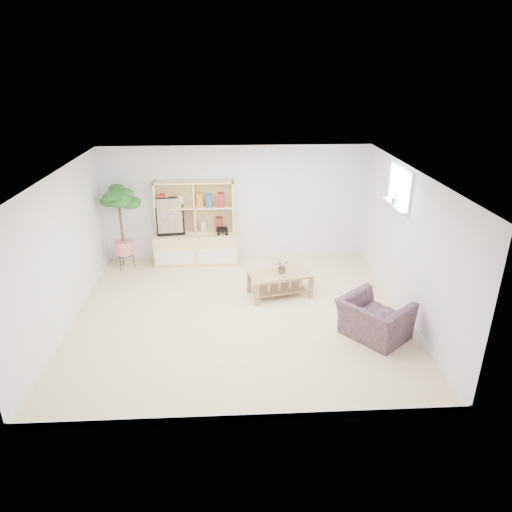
{
  "coord_description": "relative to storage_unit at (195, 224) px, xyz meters",
  "views": [
    {
      "loc": [
        -0.08,
        -6.7,
        3.91
      ],
      "look_at": [
        0.29,
        0.24,
        0.96
      ],
      "focal_mm": 32.0,
      "sensor_mm": 36.0,
      "label": 1
    }
  ],
  "objects": [
    {
      "name": "sill_plant",
      "position": [
        3.52,
        -1.61,
        0.94
      ],
      "size": [
        0.12,
        0.1,
        0.21
      ],
      "primitive_type": "imported",
      "rotation": [
        0.0,
        0.0,
        -0.07
      ],
      "color": "#144F16",
      "rests_on": "window_sill"
    },
    {
      "name": "coffee_table",
      "position": [
        1.59,
        -1.58,
        -0.64
      ],
      "size": [
        1.18,
        0.82,
        0.44
      ],
      "primitive_type": null,
      "rotation": [
        0.0,
        0.0,
        0.23
      ],
      "color": "olive",
      "rests_on": "floor"
    },
    {
      "name": "window",
      "position": [
        3.58,
        -1.64,
        1.14
      ],
      "size": [
        0.1,
        0.98,
        0.68
      ],
      "primitive_type": null,
      "color": "silver",
      "rests_on": "walls"
    },
    {
      "name": "walls",
      "position": [
        0.85,
        -2.24,
        0.34
      ],
      "size": [
        5.51,
        5.01,
        2.4
      ],
      "color": "white",
      "rests_on": "floor"
    },
    {
      "name": "toy_truck",
      "position": [
        0.55,
        -0.08,
        -0.13
      ],
      "size": [
        0.33,
        0.23,
        0.17
      ],
      "primitive_type": null,
      "rotation": [
        0.0,
        0.0,
        0.05
      ],
      "color": "black",
      "rests_on": "storage_unit"
    },
    {
      "name": "ceiling",
      "position": [
        0.85,
        -2.24,
        1.54
      ],
      "size": [
        5.5,
        5.0,
        0.01
      ],
      "primitive_type": "cube",
      "color": "white",
      "rests_on": "walls"
    },
    {
      "name": "floor",
      "position": [
        0.85,
        -2.24,
        -0.86
      ],
      "size": [
        5.5,
        5.0,
        0.01
      ],
      "primitive_type": "cube",
      "color": "beige",
      "rests_on": "ground"
    },
    {
      "name": "table_plant",
      "position": [
        1.63,
        -1.58,
        -0.3
      ],
      "size": [
        0.29,
        0.28,
        0.24
      ],
      "primitive_type": "imported",
      "rotation": [
        0.0,
        0.0,
        0.65
      ],
      "color": "#2E7532",
      "rests_on": "coffee_table"
    },
    {
      "name": "poster",
      "position": [
        -0.5,
        -0.05,
        0.17
      ],
      "size": [
        0.57,
        0.2,
        0.78
      ],
      "primitive_type": null,
      "rotation": [
        0.0,
        0.0,
        0.12
      ],
      "color": "yellow",
      "rests_on": "storage_unit"
    },
    {
      "name": "armchair",
      "position": [
        2.9,
        -3.03,
        -0.51
      ],
      "size": [
        1.25,
        1.27,
        0.71
      ],
      "primitive_type": "imported",
      "rotation": [
        0.0,
        0.0,
        2.25
      ],
      "color": "#121C4C",
      "rests_on": "floor"
    },
    {
      "name": "window_sill",
      "position": [
        3.52,
        -1.64,
        0.82
      ],
      "size": [
        0.14,
        1.0,
        0.04
      ],
      "primitive_type": "cube",
      "color": "white",
      "rests_on": "walls"
    },
    {
      "name": "floor_tree",
      "position": [
        -1.45,
        -0.22,
        -0.0
      ],
      "size": [
        0.67,
        0.67,
        1.73
      ],
      "primitive_type": null,
      "rotation": [
        0.0,
        0.0,
        0.05
      ],
      "color": "#144F16",
      "rests_on": "floor"
    },
    {
      "name": "baseboard",
      "position": [
        0.85,
        -2.24,
        -0.81
      ],
      "size": [
        5.5,
        5.0,
        0.1
      ],
      "primitive_type": null,
      "color": "white",
      "rests_on": "floor"
    },
    {
      "name": "storage_unit",
      "position": [
        0.0,
        0.0,
        0.0
      ],
      "size": [
        1.73,
        0.58,
        1.73
      ],
      "primitive_type": null,
      "color": "#E3C568",
      "rests_on": "floor"
    }
  ]
}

